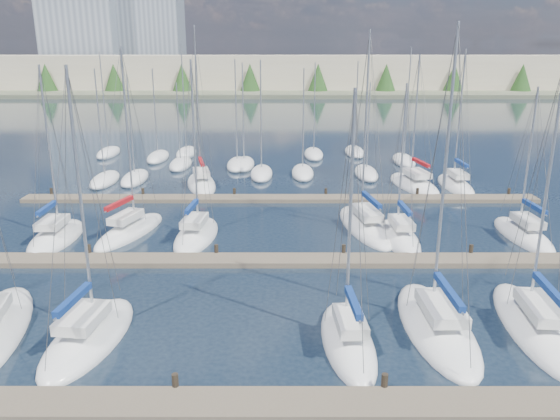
{
  "coord_description": "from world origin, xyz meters",
  "views": [
    {
      "loc": [
        0.01,
        -15.1,
        12.86
      ],
      "look_at": [
        0.0,
        14.0,
        4.0
      ],
      "focal_mm": 35.0,
      "sensor_mm": 36.0,
      "label": 1
    }
  ],
  "objects_px": {
    "sailboat_h": "(56,237)",
    "sailboat_f": "(534,326)",
    "sailboat_c": "(89,337)",
    "sailboat_i": "(130,231)",
    "sailboat_k": "(364,226)",
    "sailboat_e": "(436,326)",
    "sailboat_m": "(523,235)",
    "sailboat_d": "(348,341)",
    "sailboat_n": "(201,183)",
    "sailboat_j": "(196,235)",
    "sailboat_q": "(414,184)",
    "sailboat_r": "(456,185)",
    "sailboat_l": "(399,237)"
  },
  "relations": [
    {
      "from": "sailboat_h",
      "to": "sailboat_f",
      "type": "distance_m",
      "value": 29.99
    },
    {
      "from": "sailboat_c",
      "to": "sailboat_i",
      "type": "distance_m",
      "value": 14.73
    },
    {
      "from": "sailboat_k",
      "to": "sailboat_e",
      "type": "bearing_deg",
      "value": -94.08
    },
    {
      "from": "sailboat_m",
      "to": "sailboat_d",
      "type": "bearing_deg",
      "value": -137.06
    },
    {
      "from": "sailboat_n",
      "to": "sailboat_m",
      "type": "bearing_deg",
      "value": -43.2
    },
    {
      "from": "sailboat_j",
      "to": "sailboat_q",
      "type": "height_order",
      "value": "sailboat_q"
    },
    {
      "from": "sailboat_r",
      "to": "sailboat_m",
      "type": "distance_m",
      "value": 13.95
    },
    {
      "from": "sailboat_f",
      "to": "sailboat_n",
      "type": "height_order",
      "value": "sailboat_n"
    },
    {
      "from": "sailboat_i",
      "to": "sailboat_j",
      "type": "bearing_deg",
      "value": 6.42
    },
    {
      "from": "sailboat_k",
      "to": "sailboat_r",
      "type": "distance_m",
      "value": 15.83
    },
    {
      "from": "sailboat_m",
      "to": "sailboat_l",
      "type": "relative_size",
      "value": 0.98
    },
    {
      "from": "sailboat_j",
      "to": "sailboat_c",
      "type": "bearing_deg",
      "value": -96.5
    },
    {
      "from": "sailboat_k",
      "to": "sailboat_n",
      "type": "bearing_deg",
      "value": 128.39
    },
    {
      "from": "sailboat_c",
      "to": "sailboat_n",
      "type": "height_order",
      "value": "sailboat_n"
    },
    {
      "from": "sailboat_l",
      "to": "sailboat_n",
      "type": "height_order",
      "value": "sailboat_n"
    },
    {
      "from": "sailboat_r",
      "to": "sailboat_h",
      "type": "bearing_deg",
      "value": -156.86
    },
    {
      "from": "sailboat_i",
      "to": "sailboat_n",
      "type": "distance_m",
      "value": 14.14
    },
    {
      "from": "sailboat_r",
      "to": "sailboat_l",
      "type": "relative_size",
      "value": 1.18
    },
    {
      "from": "sailboat_i",
      "to": "sailboat_j",
      "type": "height_order",
      "value": "sailboat_i"
    },
    {
      "from": "sailboat_l",
      "to": "sailboat_q",
      "type": "height_order",
      "value": "sailboat_q"
    },
    {
      "from": "sailboat_k",
      "to": "sailboat_n",
      "type": "distance_m",
      "value": 18.6
    },
    {
      "from": "sailboat_q",
      "to": "sailboat_e",
      "type": "bearing_deg",
      "value": -111.42
    },
    {
      "from": "sailboat_c",
      "to": "sailboat_d",
      "type": "height_order",
      "value": "sailboat_c"
    },
    {
      "from": "sailboat_k",
      "to": "sailboat_l",
      "type": "bearing_deg",
      "value": -58.55
    },
    {
      "from": "sailboat_i",
      "to": "sailboat_l",
      "type": "bearing_deg",
      "value": 12.66
    },
    {
      "from": "sailboat_h",
      "to": "sailboat_l",
      "type": "relative_size",
      "value": 1.1
    },
    {
      "from": "sailboat_d",
      "to": "sailboat_q",
      "type": "xyz_separation_m",
      "value": [
        9.62,
        28.4,
        -0.02
      ]
    },
    {
      "from": "sailboat_l",
      "to": "sailboat_e",
      "type": "xyz_separation_m",
      "value": [
        -0.82,
        -12.32,
        0.0
      ]
    },
    {
      "from": "sailboat_d",
      "to": "sailboat_f",
      "type": "height_order",
      "value": "sailboat_f"
    },
    {
      "from": "sailboat_r",
      "to": "sailboat_m",
      "type": "height_order",
      "value": "sailboat_r"
    },
    {
      "from": "sailboat_f",
      "to": "sailboat_i",
      "type": "bearing_deg",
      "value": 153.71
    },
    {
      "from": "sailboat_c",
      "to": "sailboat_h",
      "type": "relative_size",
      "value": 1.04
    },
    {
      "from": "sailboat_j",
      "to": "sailboat_l",
      "type": "bearing_deg",
      "value": 3.55
    },
    {
      "from": "sailboat_m",
      "to": "sailboat_r",
      "type": "bearing_deg",
      "value": 89.02
    },
    {
      "from": "sailboat_r",
      "to": "sailboat_m",
      "type": "xyz_separation_m",
      "value": [
        0.4,
        -13.95,
        -0.01
      ]
    },
    {
      "from": "sailboat_c",
      "to": "sailboat_r",
      "type": "xyz_separation_m",
      "value": [
        25.14,
        27.73,
        0.01
      ]
    },
    {
      "from": "sailboat_m",
      "to": "sailboat_f",
      "type": "bearing_deg",
      "value": -113.74
    },
    {
      "from": "sailboat_n",
      "to": "sailboat_c",
      "type": "bearing_deg",
      "value": -104.63
    },
    {
      "from": "sailboat_m",
      "to": "sailboat_k",
      "type": "bearing_deg",
      "value": 167.07
    },
    {
      "from": "sailboat_f",
      "to": "sailboat_d",
      "type": "bearing_deg",
      "value": -166.5
    },
    {
      "from": "sailboat_l",
      "to": "sailboat_n",
      "type": "distance_m",
      "value": 21.72
    },
    {
      "from": "sailboat_j",
      "to": "sailboat_n",
      "type": "distance_m",
      "value": 14.74
    },
    {
      "from": "sailboat_r",
      "to": "sailboat_q",
      "type": "height_order",
      "value": "sailboat_r"
    },
    {
      "from": "sailboat_c",
      "to": "sailboat_k",
      "type": "distance_m",
      "value": 21.6
    },
    {
      "from": "sailboat_j",
      "to": "sailboat_i",
      "type": "bearing_deg",
      "value": 175.12
    },
    {
      "from": "sailboat_k",
      "to": "sailboat_q",
      "type": "relative_size",
      "value": 1.14
    },
    {
      "from": "sailboat_k",
      "to": "sailboat_e",
      "type": "relative_size",
      "value": 1.0
    },
    {
      "from": "sailboat_d",
      "to": "sailboat_f",
      "type": "bearing_deg",
      "value": 5.74
    },
    {
      "from": "sailboat_k",
      "to": "sailboat_m",
      "type": "height_order",
      "value": "sailboat_k"
    },
    {
      "from": "sailboat_f",
      "to": "sailboat_j",
      "type": "bearing_deg",
      "value": 149.13
    }
  ]
}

